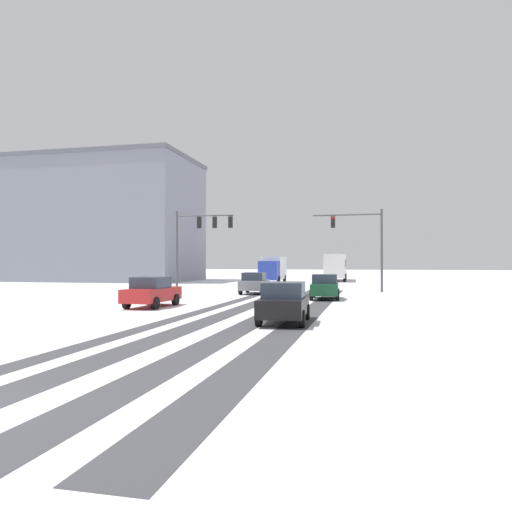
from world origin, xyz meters
name	(u,v)px	position (x,y,z in m)	size (l,w,h in m)	color
wheel_track_left_lane	(274,311)	(2.52, 17.16, 0.00)	(1.06, 37.76, 0.01)	#424247
wheel_track_right_lane	(311,312)	(4.31, 17.16, 0.00)	(1.12, 37.76, 0.01)	#424247
wheel_track_center	(237,310)	(0.60, 17.16, 0.00)	(1.08, 37.76, 0.01)	#424247
wheel_track_oncoming	(207,310)	(-0.96, 17.16, 0.00)	(0.78, 37.76, 0.01)	#424247
sidewalk_kerb_right	(426,318)	(9.38, 15.45, 0.06)	(4.00, 37.76, 0.12)	white
traffic_signal_near_left	(199,233)	(-6.13, 30.45, 4.75)	(4.72, 0.60, 6.50)	#47474C
traffic_signal_near_right	(363,237)	(6.54, 32.34, 4.39)	(5.38, 0.38, 6.50)	#47474C
car_grey_lead	(254,283)	(-1.50, 29.92, 0.82)	(1.97, 4.17, 1.62)	slate
car_dark_green_second	(325,287)	(4.23, 25.60, 0.82)	(2.00, 4.19, 1.62)	#194C2D
car_red_third	(152,292)	(-4.33, 17.95, 0.82)	(1.89, 4.13, 1.62)	red
car_black_fourth	(284,302)	(3.75, 12.83, 0.82)	(2.01, 4.19, 1.62)	black
bus_oncoming	(336,265)	(2.81, 57.35, 1.99)	(2.95, 11.08, 3.38)	silver
box_truck_delivery	(273,269)	(-3.92, 49.68, 1.63)	(2.46, 7.46, 3.02)	#233899
office_building_far_left_block	(86,221)	(-29.46, 51.29, 7.87)	(28.97, 14.36, 15.73)	gray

